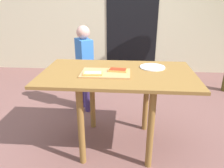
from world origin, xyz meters
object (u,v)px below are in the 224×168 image
(dining_table, at_px, (118,84))
(pizza_slice_near_left, at_px, (93,73))
(child_left, at_px, (85,64))
(pizza_slice_far_right, at_px, (118,70))
(plate_white_right, at_px, (152,67))
(cutting_board, at_px, (106,73))

(dining_table, distance_m, pizza_slice_near_left, 0.26)
(pizza_slice_near_left, height_order, child_left, child_left)
(pizza_slice_far_right, xyz_separation_m, plate_white_right, (0.30, 0.16, -0.02))
(pizza_slice_far_right, relative_size, child_left, 0.16)
(child_left, bearing_deg, pizza_slice_near_left, -73.78)
(dining_table, height_order, pizza_slice_near_left, pizza_slice_near_left)
(plate_white_right, relative_size, child_left, 0.22)
(cutting_board, bearing_deg, plate_white_right, 26.58)
(pizza_slice_far_right, bearing_deg, cutting_board, -155.82)
(dining_table, height_order, child_left, child_left)
(pizza_slice_far_right, height_order, plate_white_right, pizza_slice_far_right)
(dining_table, relative_size, cutting_board, 3.19)
(pizza_slice_near_left, height_order, pizza_slice_far_right, same)
(plate_white_right, bearing_deg, dining_table, -153.50)
(dining_table, height_order, plate_white_right, plate_white_right)
(dining_table, relative_size, pizza_slice_far_right, 8.00)
(pizza_slice_near_left, bearing_deg, child_left, 106.22)
(cutting_board, height_order, pizza_slice_far_right, pizza_slice_far_right)
(dining_table, distance_m, plate_white_right, 0.36)
(pizza_slice_near_left, bearing_deg, plate_white_right, 27.51)
(child_left, bearing_deg, cutting_board, -66.00)
(pizza_slice_far_right, relative_size, plate_white_right, 0.72)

